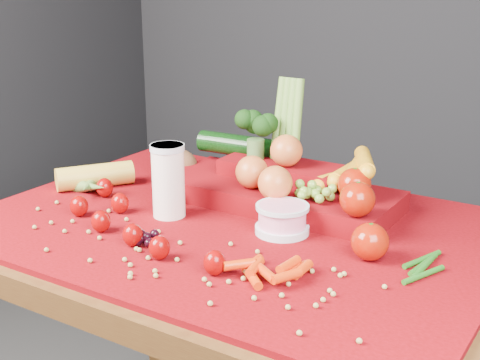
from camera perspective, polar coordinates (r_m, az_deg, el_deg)
The scene contains 12 objects.
table at distance 1.42m, azimuth -0.43°, elevation -7.73°, with size 1.10×0.80×0.75m.
red_cloth at distance 1.38m, azimuth -0.44°, elevation -3.94°, with size 1.05×0.75×0.01m, color maroon.
milk_glass at distance 1.40m, azimuth -6.15°, elevation 0.16°, with size 0.07×0.07×0.16m.
yogurt_bowl at distance 1.32m, azimuth 3.63°, elevation -3.26°, with size 0.11×0.11×0.06m.
strawberry_scatter at distance 1.36m, azimuth -9.12°, elevation -3.06°, with size 0.48×0.28×0.05m.
dark_grape_cluster at distance 1.28m, azimuth -7.68°, elevation -4.97°, with size 0.06×0.05×0.03m, color black, non-canonical shape.
soybean_scatter at distance 1.22m, azimuth -5.54°, elevation -6.41°, with size 0.84×0.24×0.01m, color #A89548, non-canonical shape.
corn_ear at distance 1.59m, azimuth -12.62°, elevation -0.28°, with size 0.25×0.27×0.06m.
potato at distance 1.66m, azimuth -5.45°, elevation 1.40°, with size 0.11×0.08×0.08m, color brown.
baby_carrot_pile at distance 1.15m, azimuth 2.63°, elevation -7.46°, with size 0.17×0.17×0.03m, color red, non-canonical shape.
green_bean_pile at distance 1.22m, azimuth 15.07°, elevation -7.11°, with size 0.14×0.12×0.01m, color #1C5914, non-canonical shape.
produce_mound at distance 1.47m, azimuth 4.03°, elevation 0.06°, with size 0.58×0.35×0.27m.
Camera 1 is at (0.69, -1.08, 1.27)m, focal length 50.00 mm.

